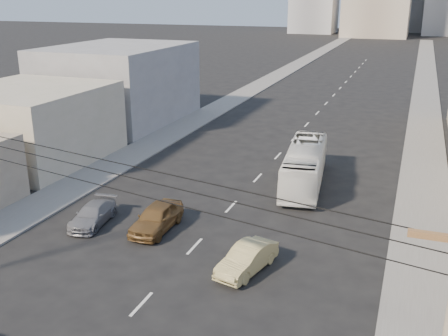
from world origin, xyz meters
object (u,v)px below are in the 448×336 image
Objects in this scene: sedan_brown at (157,218)px; sedan_grey at (93,215)px; city_bus at (305,165)px; sedan_tan at (247,259)px.

sedan_grey is (-3.97, -0.59, -0.17)m from sedan_brown.
city_bus is at bearing 39.61° from sedan_grey.
city_bus is 2.59× the size of sedan_tan.
sedan_tan is 0.98× the size of sedan_grey.
city_bus is 15.35m from sedan_grey.
city_bus is at bearing 57.89° from sedan_brown.
sedan_brown reaches higher than sedan_tan.
sedan_tan is at bearing -96.76° from city_bus.
sedan_brown is at bearing -127.85° from city_bus.
sedan_brown reaches higher than sedan_grey.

